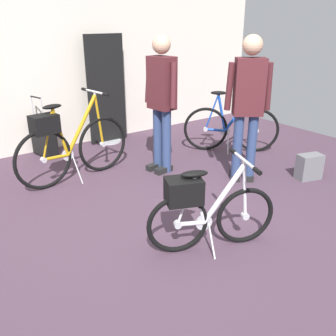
% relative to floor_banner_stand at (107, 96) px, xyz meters
% --- Properties ---
extents(ground_plane, '(7.53, 7.53, 0.00)m').
position_rel_floor_banner_stand_xyz_m(ground_plane, '(-0.74, -2.71, -0.71)').
color(ground_plane, '#473342').
extents(back_wall, '(7.53, 0.10, 2.98)m').
position_rel_floor_banner_stand_xyz_m(back_wall, '(-0.74, 0.26, 0.78)').
color(back_wall, silver).
rests_on(back_wall, ground_plane).
extents(floor_banner_stand, '(0.60, 0.36, 1.58)m').
position_rel_floor_banner_stand_xyz_m(floor_banner_stand, '(0.00, 0.00, 0.00)').
color(floor_banner_stand, '#B7B7BC').
rests_on(floor_banner_stand, ground_plane).
extents(folding_bike_foreground, '(1.03, 0.58, 0.78)m').
position_rel_floor_banner_stand_xyz_m(folding_bike_foreground, '(-0.72, -3.03, -0.33)').
color(folding_bike_foreground, black).
rests_on(folding_bike_foreground, ground_plane).
extents(display_bike_left, '(1.46, 0.53, 1.02)m').
position_rel_floor_banner_stand_xyz_m(display_bike_left, '(-1.05, -1.06, -0.25)').
color(display_bike_left, black).
rests_on(display_bike_left, ground_plane).
extents(display_bike_right, '(1.03, 0.92, 0.94)m').
position_rel_floor_banner_stand_xyz_m(display_bike_right, '(1.21, -1.40, -0.35)').
color(display_bike_right, black).
rests_on(display_bike_right, ground_plane).
extents(visitor_near_wall, '(0.44, 0.39, 1.64)m').
position_rel_floor_banner_stand_xyz_m(visitor_near_wall, '(0.58, -2.24, 0.23)').
color(visitor_near_wall, navy).
rests_on(visitor_near_wall, ground_plane).
extents(visitor_browsing, '(0.31, 0.53, 1.62)m').
position_rel_floor_banner_stand_xyz_m(visitor_browsing, '(0.00, -1.42, 0.22)').
color(visitor_browsing, navy).
rests_on(visitor_browsing, ground_plane).
extents(rolling_suitcase, '(0.27, 0.39, 0.83)m').
position_rel_floor_banner_stand_xyz_m(rolling_suitcase, '(-1.00, -0.03, -0.42)').
color(rolling_suitcase, black).
rests_on(rolling_suitcase, ground_plane).
extents(backpack_on_floor, '(0.32, 0.25, 0.30)m').
position_rel_floor_banner_stand_xyz_m(backpack_on_floor, '(1.26, -2.67, -0.56)').
color(backpack_on_floor, slate).
rests_on(backpack_on_floor, ground_plane).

